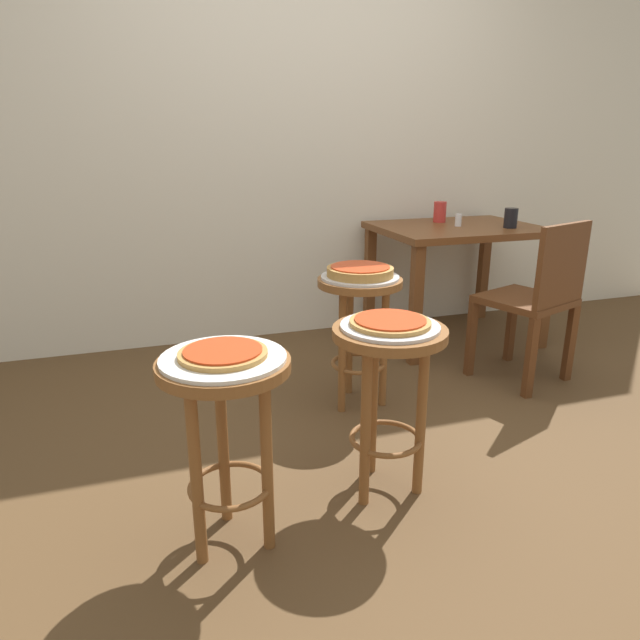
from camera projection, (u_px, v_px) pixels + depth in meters
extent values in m
plane|color=brown|center=(411.00, 448.00, 2.35)|extent=(6.00, 6.00, 0.00)
cube|color=silver|center=(298.00, 93.00, 3.39)|extent=(6.00, 0.10, 3.00)
cylinder|color=brown|center=(224.00, 366.00, 1.62)|extent=(0.39, 0.39, 0.03)
cylinder|color=brown|center=(223.00, 441.00, 1.83)|extent=(0.04, 0.04, 0.59)
cylinder|color=brown|center=(196.00, 477.00, 1.63)|extent=(0.04, 0.04, 0.59)
cylinder|color=brown|center=(267.00, 465.00, 1.70)|extent=(0.04, 0.04, 0.59)
torus|color=brown|center=(230.00, 485.00, 1.75)|extent=(0.26, 0.26, 0.02)
cylinder|color=white|center=(223.00, 358.00, 1.62)|extent=(0.37, 0.37, 0.01)
cylinder|color=#B78442|center=(223.00, 354.00, 1.61)|extent=(0.26, 0.26, 0.01)
cylinder|color=red|center=(223.00, 350.00, 1.61)|extent=(0.23, 0.23, 0.01)
cylinder|color=brown|center=(390.00, 333.00, 1.90)|extent=(0.39, 0.39, 0.03)
cylinder|color=brown|center=(373.00, 402.00, 2.10)|extent=(0.04, 0.04, 0.59)
cylinder|color=brown|center=(366.00, 428.00, 1.91)|extent=(0.04, 0.04, 0.59)
cylinder|color=brown|center=(421.00, 419.00, 1.97)|extent=(0.04, 0.04, 0.59)
torus|color=brown|center=(386.00, 438.00, 2.02)|extent=(0.26, 0.26, 0.02)
cylinder|color=silver|center=(390.00, 326.00, 1.89)|extent=(0.34, 0.34, 0.01)
cylinder|color=#B78442|center=(390.00, 323.00, 1.89)|extent=(0.27, 0.27, 0.01)
cylinder|color=red|center=(390.00, 320.00, 1.89)|extent=(0.24, 0.24, 0.01)
cylinder|color=brown|center=(360.00, 282.00, 2.58)|extent=(0.39, 0.39, 0.03)
cylinder|color=brown|center=(349.00, 338.00, 2.78)|extent=(0.04, 0.04, 0.59)
cylinder|color=brown|center=(342.00, 353.00, 2.59)|extent=(0.04, 0.04, 0.59)
cylinder|color=brown|center=(384.00, 348.00, 2.65)|extent=(0.04, 0.04, 0.59)
torus|color=brown|center=(358.00, 363.00, 2.70)|extent=(0.26, 0.26, 0.02)
cylinder|color=silver|center=(360.00, 277.00, 2.57)|extent=(0.36, 0.36, 0.01)
cylinder|color=#B78442|center=(360.00, 272.00, 2.56)|extent=(0.30, 0.30, 0.04)
cylinder|color=red|center=(360.00, 267.00, 2.56)|extent=(0.27, 0.27, 0.01)
cube|color=brown|center=(458.00, 229.00, 3.46)|extent=(0.97, 0.76, 0.04)
cube|color=brown|center=(416.00, 306.00, 3.14)|extent=(0.06, 0.06, 0.69)
cube|color=brown|center=(546.00, 293.00, 3.40)|extent=(0.06, 0.06, 0.69)
cube|color=brown|center=(370.00, 280.00, 3.74)|extent=(0.06, 0.06, 0.69)
cube|color=brown|center=(483.00, 271.00, 4.00)|extent=(0.06, 0.06, 0.69)
cylinder|color=black|center=(511.00, 218.00, 3.35)|extent=(0.08, 0.08, 0.12)
cylinder|color=red|center=(440.00, 212.00, 3.59)|extent=(0.08, 0.08, 0.13)
cylinder|color=white|center=(458.00, 220.00, 3.42)|extent=(0.04, 0.04, 0.07)
cube|color=#5B3319|center=(525.00, 300.00, 2.93)|extent=(0.51, 0.51, 0.04)
cube|color=#5B3319|center=(562.00, 265.00, 2.73)|extent=(0.39, 0.16, 0.40)
cube|color=#5B3319|center=(511.00, 326.00, 3.24)|extent=(0.04, 0.04, 0.42)
cube|color=#5B3319|center=(471.00, 339.00, 3.03)|extent=(0.04, 0.04, 0.42)
cube|color=#5B3319|center=(570.00, 343.00, 2.97)|extent=(0.04, 0.04, 0.42)
cube|color=#5B3319|center=(531.00, 358.00, 2.76)|extent=(0.04, 0.04, 0.42)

